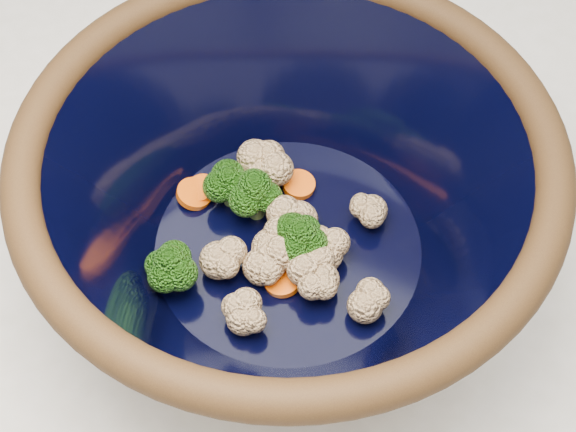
% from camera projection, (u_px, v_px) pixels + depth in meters
% --- Properties ---
extents(mixing_bowl, '(0.42, 0.42, 0.17)m').
position_uv_depth(mixing_bowl, '(288.00, 204.00, 0.60)').
color(mixing_bowl, black).
rests_on(mixing_bowl, counter).
extents(vegetable_pile, '(0.20, 0.16, 0.05)m').
position_uv_depth(vegetable_pile, '(269.00, 235.00, 0.62)').
color(vegetable_pile, '#608442').
rests_on(vegetable_pile, mixing_bowl).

